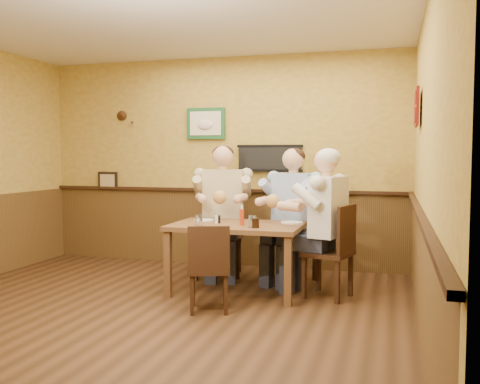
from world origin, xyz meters
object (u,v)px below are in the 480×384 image
(hot_sauce_bottle, at_px, (242,216))
(chair_right_end, at_px, (328,251))
(dining_table, at_px, (237,232))
(chair_back_left, at_px, (223,235))
(diner_tan_shirt, at_px, (223,217))
(diner_white_elder, at_px, (328,231))
(chair_back_right, at_px, (294,240))
(chair_near_side, at_px, (209,267))
(water_glass_left, at_px, (199,220))
(cola_tumbler, at_px, (255,223))
(pepper_shaker, at_px, (219,219))
(diner_blue_polo, at_px, (294,222))
(salt_shaker, at_px, (216,219))
(water_glass_mid, at_px, (252,221))

(hot_sauce_bottle, bearing_deg, chair_right_end, 9.50)
(dining_table, height_order, chair_back_left, chair_back_left)
(diner_tan_shirt, xyz_separation_m, diner_white_elder, (1.37, -0.67, -0.02))
(chair_back_right, distance_m, chair_near_side, 1.51)
(water_glass_left, relative_size, cola_tumbler, 1.18)
(water_glass_left, bearing_deg, pepper_shaker, 65.81)
(diner_white_elder, bearing_deg, water_glass_left, -58.75)
(diner_blue_polo, relative_size, salt_shaker, 16.47)
(chair_right_end, relative_size, cola_tumbler, 9.89)
(pepper_shaker, bearing_deg, chair_back_left, 104.18)
(diner_blue_polo, relative_size, pepper_shaker, 16.56)
(diner_blue_polo, bearing_deg, salt_shaker, -117.38)
(hot_sauce_bottle, bearing_deg, cola_tumbler, -41.53)
(diner_tan_shirt, bearing_deg, pepper_shaker, -88.87)
(chair_near_side, distance_m, hot_sauce_bottle, 0.79)
(chair_back_right, height_order, chair_right_end, chair_back_right)
(water_glass_left, bearing_deg, chair_near_side, -59.03)
(diner_tan_shirt, distance_m, water_glass_left, 1.02)
(diner_white_elder, relative_size, pepper_shaker, 16.43)
(water_glass_mid, bearing_deg, chair_back_right, 72.74)
(chair_back_left, height_order, pepper_shaker, chair_back_left)
(chair_right_end, bearing_deg, pepper_shaker, -70.58)
(chair_back_left, xyz_separation_m, chair_near_side, (0.33, -1.47, -0.09))
(hot_sauce_bottle, bearing_deg, diner_tan_shirt, 119.88)
(chair_back_right, bearing_deg, diner_blue_polo, 0.00)
(dining_table, relative_size, chair_back_right, 1.42)
(chair_right_end, distance_m, diner_tan_shirt, 1.54)
(diner_tan_shirt, relative_size, cola_tumbler, 14.58)
(chair_back_right, xyz_separation_m, water_glass_left, (-0.84, -0.95, 0.31))
(chair_right_end, relative_size, water_glass_mid, 8.12)
(chair_back_right, bearing_deg, chair_right_end, -33.07)
(chair_back_left, xyz_separation_m, chair_right_end, (1.37, -0.67, -0.02))
(diner_tan_shirt, distance_m, diner_blue_polo, 0.90)
(water_glass_left, distance_m, cola_tumbler, 0.61)
(chair_right_end, distance_m, diner_white_elder, 0.21)
(chair_back_left, distance_m, chair_near_side, 1.51)
(dining_table, height_order, diner_blue_polo, diner_blue_polo)
(hot_sauce_bottle, relative_size, pepper_shaker, 2.26)
(dining_table, height_order, salt_shaker, salt_shaker)
(chair_back_left, xyz_separation_m, hot_sauce_bottle, (0.47, -0.82, 0.34))
(hot_sauce_bottle, bearing_deg, pepper_shaker, 162.31)
(dining_table, relative_size, chair_back_left, 1.38)
(hot_sauce_bottle, xyz_separation_m, salt_shaker, (-0.31, 0.06, -0.05))
(diner_blue_polo, relative_size, water_glass_left, 12.08)
(cola_tumbler, bearing_deg, salt_shaker, 154.88)
(chair_back_right, bearing_deg, dining_table, -107.95)
(water_glass_mid, xyz_separation_m, pepper_shaker, (-0.44, 0.22, -0.02))
(pepper_shaker, bearing_deg, salt_shaker, -120.68)
(diner_blue_polo, xyz_separation_m, hot_sauce_bottle, (-0.42, -0.75, 0.14))
(diner_white_elder, xyz_separation_m, pepper_shaker, (-1.18, -0.06, 0.09))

